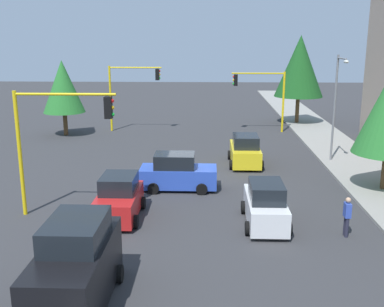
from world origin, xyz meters
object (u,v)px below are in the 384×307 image
car_blue (178,173)px  traffic_signal_far_left (262,89)px  car_yellow (245,151)px  traffic_signal_far_right (131,85)px  tree_opposite_side (63,87)px  car_red (119,199)px  car_white (265,205)px  street_lamp_curbside (337,97)px  delivery_van_black (76,268)px  traffic_signal_near_right (57,129)px  pedestrian_crossing (347,216)px  tree_roadside_far (300,66)px

car_blue → traffic_signal_far_left: bearing=158.7°
car_yellow → car_blue: bearing=-38.2°
traffic_signal_far_right → traffic_signal_far_left: 11.32m
tree_opposite_side → car_red: 20.15m
car_blue → car_white: (4.80, 4.19, -0.00)m
street_lamp_curbside → car_red: size_ratio=1.85×
traffic_signal_far_right → delivery_van_black: size_ratio=1.18×
traffic_signal_near_right → street_lamp_curbside: 17.74m
traffic_signal_far_right → traffic_signal_near_right: size_ratio=0.98×
traffic_signal_far_right → delivery_van_black: traffic_signal_far_right is taller
car_yellow → pedestrian_crossing: (11.10, 3.36, 0.01)m
traffic_signal_far_right → tree_roadside_far: tree_roadside_far is taller
delivery_van_black → car_red: bearing=-179.3°
tree_roadside_far → car_yellow: (14.85, -6.05, -4.54)m
street_lamp_curbside → car_red: bearing=-51.1°
street_lamp_curbside → delivery_van_black: (17.08, -12.12, -3.07)m
tree_roadside_far → car_blue: 22.86m
tree_opposite_side → pedestrian_crossing: (19.95, 17.81, -3.18)m
street_lamp_curbside → car_white: (10.41, -5.61, -3.45)m
traffic_signal_near_right → tree_opposite_side: size_ratio=0.92×
car_white → car_blue: bearing=-138.9°
traffic_signal_far_left → tree_opposite_side: size_ratio=0.83×
car_white → tree_opposite_side: bearing=-142.2°
tree_roadside_far → tree_opposite_side: bearing=-73.7°
delivery_van_black → pedestrian_crossing: bearing=119.5°
street_lamp_curbside → tree_roadside_far: size_ratio=0.85×
tree_roadside_far → car_yellow: size_ratio=2.04×
car_red → pedestrian_crossing: bearing=80.0°
car_red → pedestrian_crossing: car_red is taller
traffic_signal_near_right → car_white: size_ratio=1.45×
traffic_signal_far_left → street_lamp_curbside: (10.39, 3.58, 0.64)m
tree_opposite_side → car_white: tree_opposite_side is taller
tree_roadside_far → delivery_van_black: (31.46, -12.42, -4.15)m
car_white → traffic_signal_far_right: bearing=-155.9°
tree_opposite_side → car_yellow: tree_opposite_side is taller
car_white → pedestrian_crossing: 3.42m
car_red → car_yellow: same height
traffic_signal_far_right → car_white: 22.99m
car_red → traffic_signal_far_left: bearing=156.9°
tree_roadside_far → car_yellow: bearing=-22.2°
car_white → delivery_van_black: bearing=-44.3°
traffic_signal_far_right → car_blue: bearing=17.7°
traffic_signal_far_right → tree_opposite_side: (2.00, -5.30, 0.07)m
car_red → traffic_signal_far_right: bearing=-172.4°
traffic_signal_near_right → pedestrian_crossing: bearing=81.1°
traffic_signal_far_left → car_yellow: size_ratio=1.28×
pedestrian_crossing → traffic_signal_far_right: bearing=-150.3°
street_lamp_curbside → car_yellow: 6.72m
traffic_signal_far_right → car_red: size_ratio=1.50×
traffic_signal_far_right → traffic_signal_near_right: (20.00, -0.02, 0.07)m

